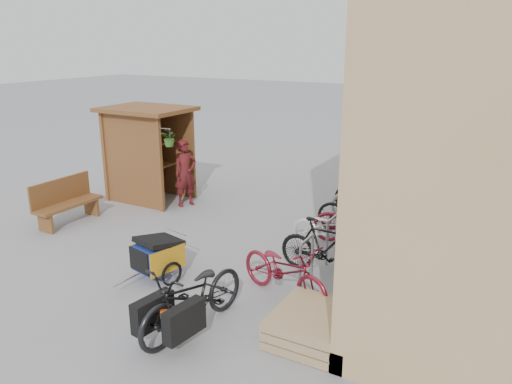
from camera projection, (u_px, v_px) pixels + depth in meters
The scene contains 17 objects.
ground at pixel (195, 258), 9.54m from camera, with size 80.00×80.00×0.00m, color gray.
kiosk at pixel (145, 141), 12.68m from camera, with size 2.49×1.65×2.40m.
bike_rack at pixel (353, 216), 10.33m from camera, with size 0.05×5.35×0.86m.
pallet_stack at pixel (311, 325), 6.91m from camera, with size 1.00×1.20×0.40m.
bench at pixel (66, 201), 11.25m from camera, with size 0.50×1.63×1.03m.
shopping_carts at pixel (429, 170), 13.58m from camera, with size 0.59×2.34×1.06m.
child_trailer at pixel (157, 254), 8.63m from camera, with size 0.88×1.39×0.80m.
cargo_bike at pixel (192, 298), 7.01m from camera, with size 0.97×2.09×1.06m.
person_kiosk at pixel (185, 173), 12.38m from camera, with size 0.61×0.40×1.67m, color maroon.
bike_0 at pixel (285, 270), 7.93m from camera, with size 0.64×1.85×0.97m, color maroon.
bike_1 at pixel (325, 248), 8.71m from camera, with size 0.49×1.72×1.03m, color black.
bike_2 at pixel (331, 230), 9.74m from camera, with size 0.59×1.68×0.88m, color white.
bike_3 at pixel (353, 221), 10.06m from camera, with size 0.47×1.65×0.99m, color maroon.
bike_4 at pixel (360, 211), 10.68m from camera, with size 0.64×1.84×0.97m, color black.
bike_5 at pixel (370, 203), 11.01m from camera, with size 0.52×1.85×1.11m, color #9E9FA2.
bike_6 at pixel (370, 196), 11.68m from camera, with size 0.65×1.87×0.98m, color black.
bike_7 at pixel (380, 194), 11.96m from camera, with size 0.43×1.51×0.91m, color maroon.
Camera 1 is at (5.29, -7.08, 3.99)m, focal length 35.00 mm.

